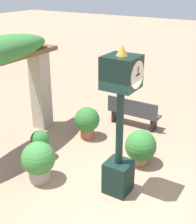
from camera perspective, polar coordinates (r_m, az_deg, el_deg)
name	(u,v)px	position (r m, az deg, el deg)	size (l,w,h in m)	color
ground_plane	(118,196)	(6.78, 3.61, -15.06)	(60.00, 60.00, 0.00)	#9E7A60
pedestal_clock	(120,121)	(6.07, 4.03, -1.64)	(0.61, 0.66, 3.13)	black
potted_plant_near_left	(87,121)	(8.74, -2.02, -1.64)	(0.71, 0.71, 0.91)	#9E563D
potted_plant_near_right	(141,147)	(7.60, 7.79, -6.30)	(0.76, 0.76, 0.88)	#B26B4C
potted_plant_far_left	(38,160)	(7.06, -10.83, -8.70)	(0.75, 0.75, 0.94)	gray
potted_plant_far_right	(40,143)	(7.93, -10.53, -5.55)	(0.48, 0.48, 0.75)	#B26B4C
park_bench	(133,113)	(9.51, 6.48, -0.14)	(0.42, 1.62, 0.89)	#38383D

